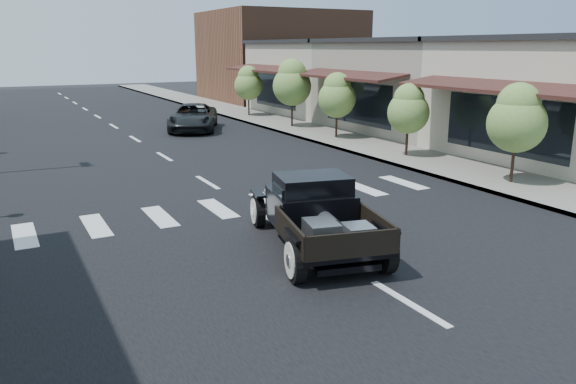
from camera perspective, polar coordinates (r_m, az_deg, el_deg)
name	(u,v)px	position (r m, az deg, el deg)	size (l,w,h in m)	color
ground	(319,250)	(12.28, 3.15, -5.91)	(120.00, 120.00, 0.00)	black
road	(146,146)	(25.90, -14.27, 4.59)	(14.00, 80.00, 0.02)	black
road_markings	(180,166)	(21.16, -10.96, 2.59)	(12.00, 60.00, 0.06)	silver
sidewalk_right	(310,131)	(29.06, 2.27, 6.20)	(3.00, 80.00, 0.15)	gray
storefront_mid	(436,87)	(31.08, 14.83, 10.32)	(10.00, 9.00, 4.50)	gray
storefront_far	(342,78)	(38.18, 5.53, 11.43)	(10.00, 9.00, 4.50)	#BAAE9D
far_building_right	(280,57)	(47.03, -0.81, 13.59)	(11.00, 10.00, 7.00)	brown
small_tree_a	(515,135)	(18.78, 22.11, 5.38)	(1.79, 1.79, 2.98)	olive
small_tree_b	(408,121)	(22.37, 12.08, 7.06)	(1.61, 1.61, 2.69)	olive
small_tree_c	(337,106)	(26.42, 4.98, 8.65)	(1.74, 1.74, 2.89)	olive
small_tree_d	(292,94)	(30.16, 0.41, 9.92)	(2.04, 2.04, 3.40)	olive
small_tree_e	(249,91)	(35.24, -4.03, 10.15)	(1.75, 1.75, 2.91)	olive
hotrod_pickup	(315,213)	(12.12, 2.77, -2.10)	(2.21, 4.73, 1.64)	black
second_car	(193,118)	(30.02, -9.61, 7.46)	(2.28, 4.95, 1.38)	black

